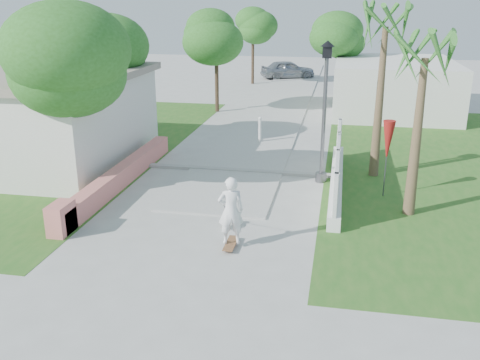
% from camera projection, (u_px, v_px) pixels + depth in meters
% --- Properties ---
extents(ground, '(90.00, 90.00, 0.00)m').
position_uv_depth(ground, '(187.00, 248.00, 12.69)').
color(ground, '#B7B7B2').
rests_on(ground, ground).
extents(path_strip, '(3.20, 36.00, 0.06)m').
position_uv_depth(path_strip, '(283.00, 100.00, 31.28)').
color(path_strip, '#B7B7B2').
rests_on(path_strip, ground).
extents(curb, '(6.50, 0.25, 0.10)m').
position_uv_depth(curb, '(236.00, 170.00, 18.25)').
color(curb, '#999993').
rests_on(curb, ground).
extents(grass_left, '(8.00, 20.00, 0.01)m').
position_uv_depth(grass_left, '(74.00, 147.00, 21.38)').
color(grass_left, '#29601E').
rests_on(grass_left, ground).
extents(grass_right, '(8.00, 20.00, 0.01)m').
position_uv_depth(grass_right, '(441.00, 166.00, 18.88)').
color(grass_right, '#29601E').
rests_on(grass_right, ground).
extents(pink_wall, '(0.45, 8.20, 0.80)m').
position_uv_depth(pink_wall, '(116.00, 180.00, 16.48)').
color(pink_wall, '#D86E6E').
rests_on(pink_wall, ground).
extents(house_left, '(8.40, 7.40, 3.23)m').
position_uv_depth(house_left, '(18.00, 116.00, 19.17)').
color(house_left, silver).
rests_on(house_left, ground).
extents(lattice_fence, '(0.35, 7.00, 1.50)m').
position_uv_depth(lattice_fence, '(337.00, 171.00, 16.56)').
color(lattice_fence, white).
rests_on(lattice_fence, ground).
extents(building_right, '(6.00, 8.00, 2.60)m').
position_uv_depth(building_right, '(393.00, 86.00, 27.94)').
color(building_right, silver).
rests_on(building_right, ground).
extents(street_lamp, '(0.44, 0.44, 4.44)m').
position_uv_depth(street_lamp, '(324.00, 107.00, 16.51)').
color(street_lamp, '#59595E').
rests_on(street_lamp, ground).
extents(bollard, '(0.14, 0.14, 1.09)m').
position_uv_depth(bollard, '(260.00, 129.00, 21.77)').
color(bollard, white).
rests_on(bollard, ground).
extents(patio_umbrella, '(0.36, 0.36, 2.30)m').
position_uv_depth(patio_umbrella, '(388.00, 141.00, 15.47)').
color(patio_umbrella, '#59595E').
rests_on(patio_umbrella, ground).
extents(tree_left_near, '(3.60, 3.60, 5.28)m').
position_uv_depth(tree_left_near, '(59.00, 66.00, 15.03)').
color(tree_left_near, '#4C3826').
rests_on(tree_left_near, ground).
extents(tree_left_mid, '(3.20, 3.20, 4.85)m').
position_uv_depth(tree_left_mid, '(108.00, 57.00, 20.43)').
color(tree_left_mid, '#4C3826').
rests_on(tree_left_mid, ground).
extents(tree_path_left, '(3.40, 3.40, 5.23)m').
position_uv_depth(tree_path_left, '(216.00, 37.00, 26.86)').
color(tree_path_left, '#4C3826').
rests_on(tree_path_left, ground).
extents(tree_path_right, '(3.00, 3.00, 4.79)m').
position_uv_depth(tree_path_right, '(342.00, 39.00, 29.58)').
color(tree_path_right, '#4C3826').
rests_on(tree_path_right, ground).
extents(tree_path_far, '(3.20, 3.20, 5.17)m').
position_uv_depth(tree_path_far, '(253.00, 27.00, 36.13)').
color(tree_path_far, '#4C3826').
rests_on(tree_path_far, ground).
extents(palm_far, '(1.80, 1.80, 5.30)m').
position_uv_depth(palm_far, '(385.00, 37.00, 16.47)').
color(palm_far, brown).
rests_on(palm_far, ground).
extents(palm_near, '(1.80, 1.80, 4.70)m').
position_uv_depth(palm_near, '(424.00, 68.00, 13.43)').
color(palm_near, brown).
rests_on(palm_near, ground).
extents(skateboarder, '(0.69, 1.67, 1.75)m').
position_uv_depth(skateboarder, '(230.00, 211.00, 12.54)').
color(skateboarder, brown).
rests_on(skateboarder, ground).
extents(dog, '(0.29, 0.54, 0.37)m').
position_uv_depth(dog, '(228.00, 221.00, 13.71)').
color(dog, white).
rests_on(dog, ground).
extents(parked_car, '(4.24, 3.03, 1.34)m').
position_uv_depth(parked_car, '(288.00, 69.00, 39.60)').
color(parked_car, '#AFB2B7').
rests_on(parked_car, ground).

